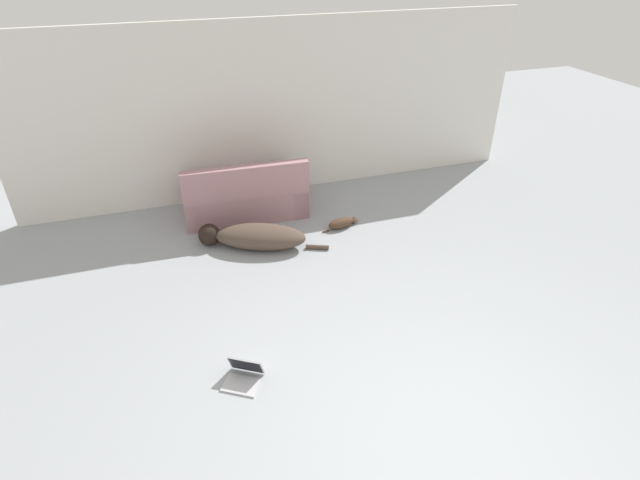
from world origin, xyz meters
The scene contains 6 objects.
ground_plane centered at (0.00, 0.00, 0.00)m, with size 20.00×20.00×0.00m, color #999EA3.
wall_back centered at (0.00, 4.73, 1.21)m, with size 7.30×0.06×2.43m.
couch centered at (-0.70, 4.08, 0.27)m, with size 1.66×0.85×0.83m.
dog centered at (-0.76, 3.23, 0.14)m, with size 1.56×0.87×0.29m.
cat centered at (0.44, 3.33, 0.07)m, with size 0.54×0.24×0.14m.
laptop_open centered at (-1.30, 1.12, 0.07)m, with size 0.42×0.41×0.21m.
Camera 1 is at (-1.65, -2.00, 3.34)m, focal length 28.00 mm.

